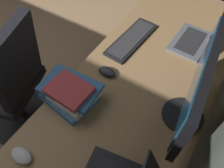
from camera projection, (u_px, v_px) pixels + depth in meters
name	position (u px, v px, depth m)	size (l,w,h in m)	color
desk	(120.00, 120.00, 1.12)	(2.40, 0.74, 0.73)	#936D47
monitor_primary	(197.00, 87.00, 0.88)	(0.57, 0.20, 0.42)	black
laptop_left	(200.00, 39.00, 1.33)	(0.31, 0.25, 0.20)	#595B60
keyboard_main	(132.00, 39.00, 1.39)	(0.43, 0.17, 0.02)	black
mouse_main	(107.00, 72.00, 1.22)	(0.06, 0.10, 0.03)	black
mouse_spare	(21.00, 156.00, 0.94)	(0.06, 0.10, 0.03)	silver
book_stack_near	(71.00, 93.00, 1.09)	(0.24, 0.30, 0.12)	#38669E
office_chair	(14.00, 88.00, 1.51)	(0.56, 0.60, 0.97)	black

